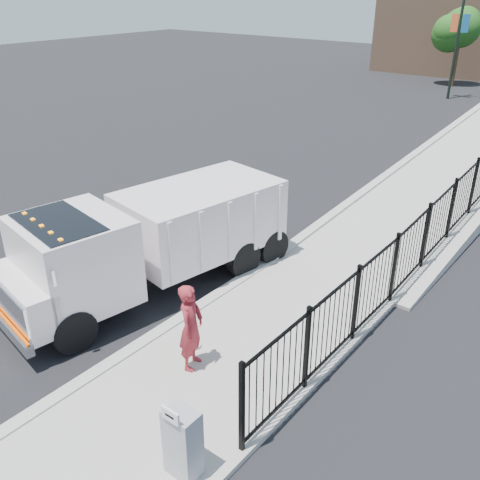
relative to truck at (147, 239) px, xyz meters
The scene contains 12 objects.
ground 2.36m from the truck, 25.63° to the right, with size 120.00×120.00×0.00m, color black.
sidewalk 4.76m from the truck, 37.96° to the right, with size 3.55×12.00×0.12m, color #9E998E.
curb 3.54m from the truck, 59.33° to the right, with size 0.30×12.00×0.16m, color #ADAAA3.
ramp 15.74m from the truck, 76.03° to the left, with size 3.95×24.00×1.70m, color #9E998E.
truck is the anchor object (origin of this frame).
worker 3.51m from the truck, 28.90° to the right, with size 0.69×0.45×1.89m, color maroon.
utility_cabinet 6.09m from the truck, 38.10° to the right, with size 0.55×0.40×1.25m, color gray.
arrow_sign 6.18m from the truck, 39.71° to the right, with size 0.35×0.04×0.22m, color white.
debris 3.20m from the truck, 24.32° to the right, with size 0.29×0.29×0.07m, color silver.
light_pole_0 30.15m from the truck, 94.16° to the left, with size 3.77×0.22×8.00m.
tree_0 35.13m from the truck, 96.42° to the left, with size 2.90×2.90×5.45m.
building 43.90m from the truck, 99.65° to the left, with size 10.00×10.00×8.00m, color #8C664C.
Camera 1 is at (7.62, -7.22, 7.32)m, focal length 40.00 mm.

